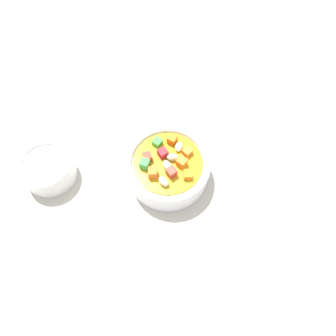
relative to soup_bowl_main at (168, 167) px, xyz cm
name	(u,v)px	position (x,y,z in cm)	size (l,w,h in cm)	color
ground_plane	(168,177)	(0.00, -0.01, -4.09)	(140.00, 140.00, 2.00)	#BAB2A0
soup_bowl_main	(168,167)	(0.00, 0.00, 0.00)	(15.55, 15.55, 6.88)	white
spoon	(206,124)	(12.72, -5.81, -2.65)	(13.95, 16.42, 0.90)	silver
side_bowl_small	(48,169)	(-4.00, 22.07, -0.57)	(9.84, 9.84, 4.90)	white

